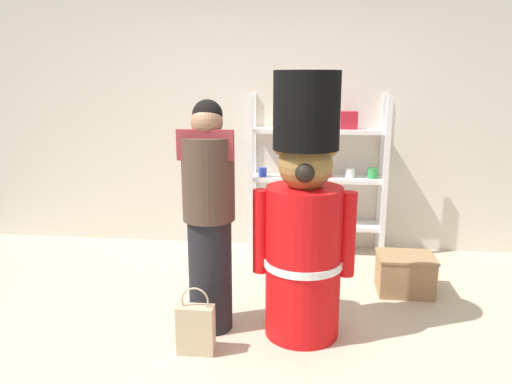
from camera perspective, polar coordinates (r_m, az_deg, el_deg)
ground_plane at (r=3.36m, az=-2.51°, el=-18.02°), size 6.40×6.40×0.00m
back_wall at (r=5.08m, az=1.16°, el=8.16°), size 6.40×0.12×2.60m
merchandise_shelf at (r=4.91m, az=7.08°, el=2.23°), size 1.34×0.35×1.59m
teddy_bear_guard at (r=3.28m, az=5.59°, el=-3.36°), size 0.69×0.53×1.78m
person_shopper at (r=3.35m, az=-5.47°, el=-2.76°), size 0.37×0.35×1.60m
shopping_bag at (r=3.29m, az=-7.01°, el=-15.44°), size 0.24×0.11×0.45m
display_crate at (r=4.29m, az=16.89°, el=-9.05°), size 0.46×0.36×0.32m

